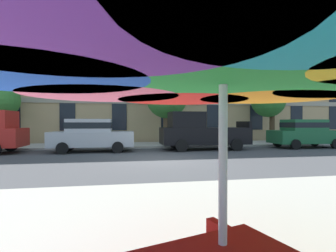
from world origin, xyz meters
The scene contains 10 objects.
ground_plane centered at (0.00, 0.00, 0.00)m, with size 120.00×120.00×0.00m, color #424244.
sidewalk_far centered at (0.00, 6.80, 0.06)m, with size 56.00×3.60×0.12m, color #B2ADA3.
apartment_building centered at (0.00, 14.99, 8.00)m, with size 37.36×12.08×16.00m.
sedan_silver centered at (-3.26, 3.70, 0.95)m, with size 4.40×1.98×1.78m.
pickup_black centered at (2.89, 3.70, 1.03)m, with size 5.10×2.12×2.20m.
sedan_green centered at (9.74, 3.70, 0.95)m, with size 4.40×1.98×1.78m.
street_tree_left centered at (-9.22, 7.36, 3.02)m, with size 2.23×2.23×4.14m.
street_tree_middle centered at (1.32, 6.86, 3.36)m, with size 2.87×2.87×4.75m.
street_tree_right centered at (9.42, 7.14, 3.42)m, with size 2.68×2.55×4.83m.
patio_umbrella centered at (-0.86, -9.00, 2.09)m, with size 3.88×3.88×2.41m.
Camera 1 is at (-1.51, -10.62, 1.59)m, focal length 27.18 mm.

